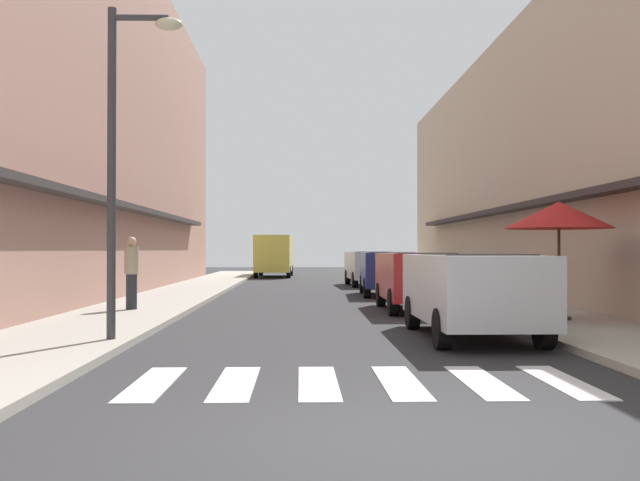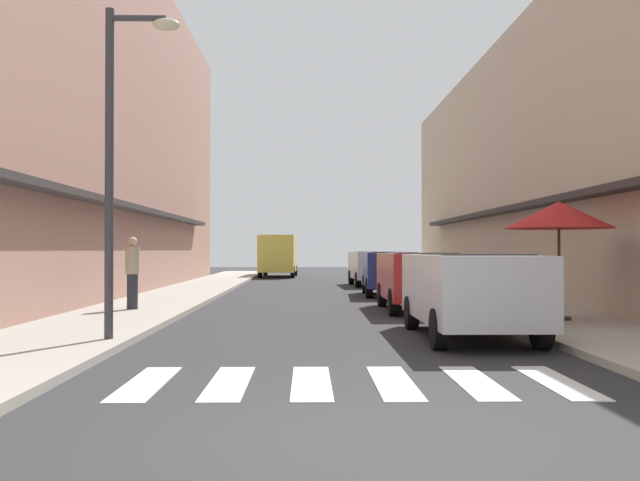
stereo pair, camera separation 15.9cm
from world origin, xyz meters
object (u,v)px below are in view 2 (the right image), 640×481
object	(u,v)px
parked_car_far	(391,268)
parked_car_distant	(373,264)
parked_car_near	(470,285)
parked_car_mid	(419,274)
street_lamp	(121,136)
pedestrian_walking_near	(132,271)
cafe_umbrella	(559,216)
delivery_van	(278,252)

from	to	relation	value
parked_car_far	parked_car_distant	size ratio (longest dim) A/B	0.94
parked_car_near	parked_car_distant	world-z (taller)	same
parked_car_mid	street_lamp	xyz separation A→B (m)	(-5.80, -6.61, 2.44)
parked_car_far	pedestrian_walking_near	distance (m)	9.85
parked_car_far	cafe_umbrella	bearing A→B (deg)	-76.66
parked_car_near	parked_car_far	bearing A→B (deg)	90.00
parked_car_distant	cafe_umbrella	xyz separation A→B (m)	(2.31, -16.34, 1.31)
parked_car_mid	cafe_umbrella	bearing A→B (deg)	-57.20
parked_car_far	street_lamp	size ratio (longest dim) A/B	0.77
parked_car_near	cafe_umbrella	xyz separation A→B (m)	(2.31, 2.12, 1.31)
delivery_van	parked_car_far	bearing A→B (deg)	-75.51
parked_car_distant	delivery_van	distance (m)	11.51
parked_car_near	parked_car_distant	distance (m)	18.46
parked_car_mid	parked_car_near	bearing A→B (deg)	-90.00
cafe_umbrella	pedestrian_walking_near	distance (m)	9.80
parked_car_near	street_lamp	xyz separation A→B (m)	(-5.80, -0.91, 2.44)
parked_car_near	street_lamp	distance (m)	6.36
parked_car_distant	cafe_umbrella	size ratio (longest dim) A/B	1.81
parked_car_distant	cafe_umbrella	distance (m)	16.56
delivery_van	cafe_umbrella	xyz separation A→B (m)	(6.76, -26.94, 0.83)
parked_car_near	parked_car_mid	distance (m)	5.70
parked_car_far	delivery_van	size ratio (longest dim) A/B	0.75
street_lamp	pedestrian_walking_near	distance (m)	6.39
delivery_van	street_lamp	bearing A→B (deg)	-92.58
parked_car_distant	pedestrian_walking_near	world-z (taller)	pedestrian_walking_near
parked_car_near	parked_car_far	distance (m)	11.85
parked_car_near	street_lamp	world-z (taller)	street_lamp
parked_car_far	parked_car_distant	xyz separation A→B (m)	(-0.00, 6.62, 0.00)
parked_car_far	pedestrian_walking_near	world-z (taller)	pedestrian_walking_near
parked_car_mid	parked_car_far	xyz separation A→B (m)	(-0.00, 6.15, -0.00)
street_lamp	pedestrian_walking_near	size ratio (longest dim) A/B	3.06
parked_car_far	delivery_van	distance (m)	17.79
parked_car_mid	parked_car_far	size ratio (longest dim) A/B	1.04
parked_car_far	cafe_umbrella	size ratio (longest dim) A/B	1.69
cafe_umbrella	pedestrian_walking_near	xyz separation A→B (m)	(-9.31, 2.80, -1.20)
parked_car_mid	pedestrian_walking_near	size ratio (longest dim) A/B	2.45
delivery_van	cafe_umbrella	size ratio (longest dim) A/B	2.26
parked_car_distant	cafe_umbrella	world-z (taller)	cafe_umbrella
parked_car_mid	cafe_umbrella	world-z (taller)	cafe_umbrella
parked_car_far	cafe_umbrella	distance (m)	10.08
parked_car_mid	delivery_van	distance (m)	23.79
pedestrian_walking_near	parked_car_mid	bearing A→B (deg)	-85.40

